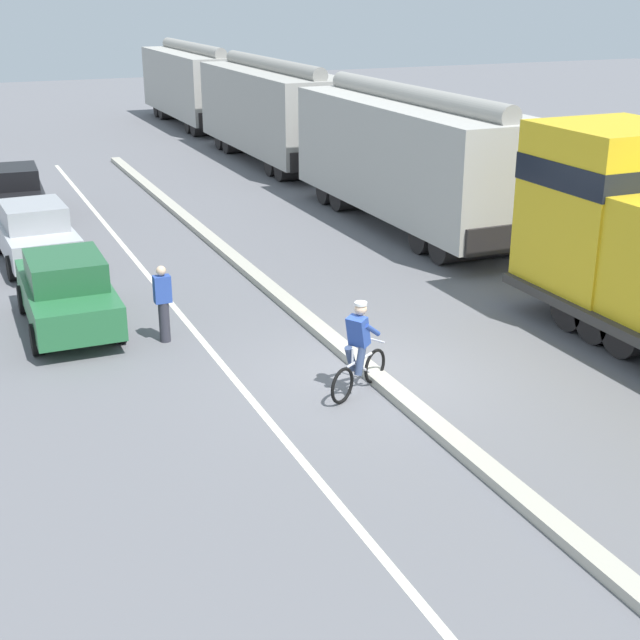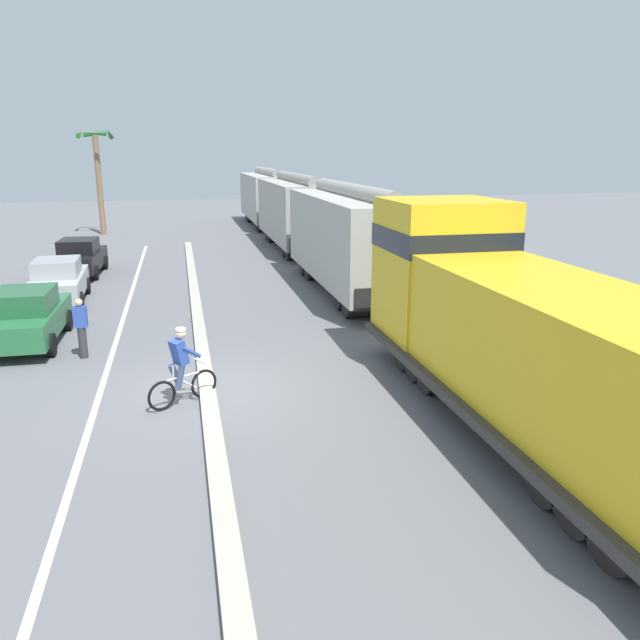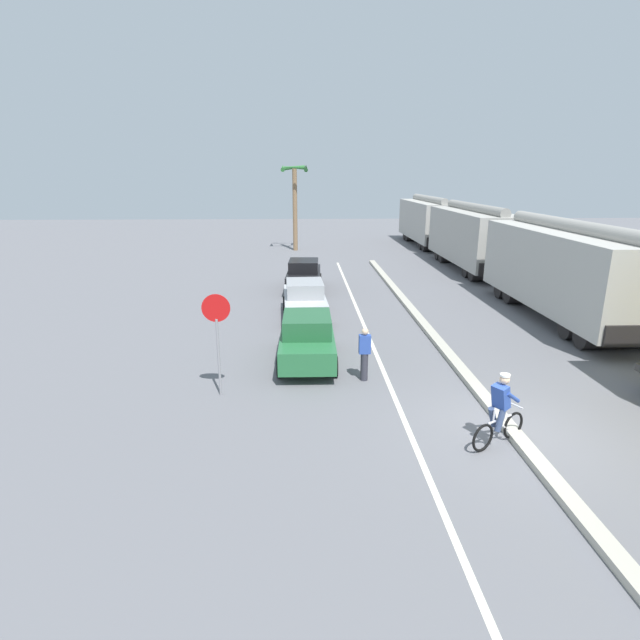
# 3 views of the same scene
# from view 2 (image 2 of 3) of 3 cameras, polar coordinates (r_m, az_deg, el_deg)

# --- Properties ---
(ground_plane) EXTENTS (120.00, 120.00, 0.00)m
(ground_plane) POSITION_cam_2_polar(r_m,az_deg,el_deg) (14.51, -10.25, -6.66)
(ground_plane) COLOR slate
(median_curb) EXTENTS (0.36, 36.00, 0.16)m
(median_curb) POSITION_cam_2_polar(r_m,az_deg,el_deg) (20.19, -11.06, -0.21)
(median_curb) COLOR #B2AD9E
(median_curb) RESTS_ON ground
(lane_stripe) EXTENTS (0.14, 36.00, 0.01)m
(lane_stripe) POSITION_cam_2_polar(r_m,az_deg,el_deg) (20.31, -17.83, -0.80)
(lane_stripe) COLOR silver
(lane_stripe) RESTS_ON ground
(locomotive) EXTENTS (3.10, 11.61, 4.20)m
(locomotive) POSITION_cam_2_polar(r_m,az_deg,el_deg) (13.13, 17.03, -1.16)
(locomotive) COLOR gold
(locomotive) RESTS_ON ground
(hopper_car_lead) EXTENTS (2.90, 10.60, 4.18)m
(hopper_car_lead) POSITION_cam_2_polar(r_m,az_deg,el_deg) (24.16, 2.85, 7.39)
(hopper_car_lead) COLOR #AEACA4
(hopper_car_lead) RESTS_ON ground
(hopper_car_middle) EXTENTS (2.90, 10.60, 4.18)m
(hopper_car_middle) POSITION_cam_2_polar(r_m,az_deg,el_deg) (35.40, -2.20, 9.87)
(hopper_car_middle) COLOR #A4A29A
(hopper_car_middle) RESTS_ON ground
(hopper_car_trailing) EXTENTS (2.90, 10.60, 4.18)m
(hopper_car_trailing) POSITION_cam_2_polar(r_m,az_deg,el_deg) (46.82, -4.84, 11.12)
(hopper_car_trailing) COLOR #A9A79F
(hopper_car_trailing) RESTS_ON ground
(parked_car_green) EXTENTS (1.87, 4.22, 1.62)m
(parked_car_green) POSITION_cam_2_polar(r_m,az_deg,el_deg) (19.47, -25.21, 0.27)
(parked_car_green) COLOR #286B3D
(parked_car_green) RESTS_ON ground
(parked_car_silver) EXTENTS (1.96, 4.26, 1.62)m
(parked_car_silver) POSITION_cam_2_polar(r_m,az_deg,el_deg) (24.46, -22.80, 3.32)
(parked_car_silver) COLOR #B7BABF
(parked_car_silver) RESTS_ON ground
(parked_car_black) EXTENTS (1.99, 4.28, 1.62)m
(parked_car_black) POSITION_cam_2_polar(r_m,az_deg,el_deg) (29.70, -21.09, 5.40)
(parked_car_black) COLOR black
(parked_car_black) RESTS_ON ground
(cyclist) EXTENTS (1.50, 0.92, 1.71)m
(cyclist) POSITION_cam_2_polar(r_m,az_deg,el_deg) (13.78, -12.57, -4.37)
(cyclist) COLOR black
(cyclist) RESTS_ON ground
(palm_tree_near) EXTENTS (2.14, 2.30, 6.78)m
(palm_tree_near) POSITION_cam_2_polar(r_m,az_deg,el_deg) (43.87, -19.70, 13.51)
(palm_tree_near) COLOR #846647
(palm_tree_near) RESTS_ON ground
(pedestrian_by_cars) EXTENTS (0.34, 0.22, 1.62)m
(pedestrian_by_cars) POSITION_cam_2_polar(r_m,az_deg,el_deg) (17.63, -20.99, -0.62)
(pedestrian_by_cars) COLOR #33333D
(pedestrian_by_cars) RESTS_ON ground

